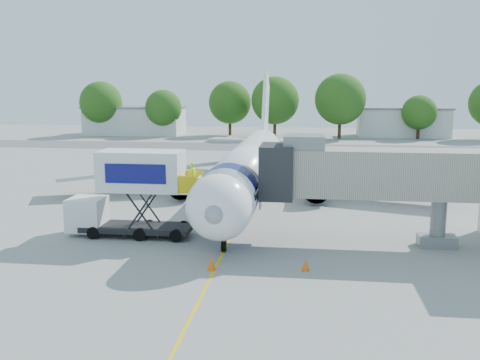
# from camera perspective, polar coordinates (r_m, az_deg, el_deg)

# --- Properties ---
(ground) EXTENTS (160.00, 160.00, 0.00)m
(ground) POSITION_cam_1_polar(r_m,az_deg,el_deg) (40.42, 0.35, -3.51)
(ground) COLOR gray
(ground) RESTS_ON ground
(guidance_line) EXTENTS (0.15, 70.00, 0.01)m
(guidance_line) POSITION_cam_1_polar(r_m,az_deg,el_deg) (40.42, 0.35, -3.50)
(guidance_line) COLOR yellow
(guidance_line) RESTS_ON ground
(taxiway_strip) EXTENTS (120.00, 10.00, 0.01)m
(taxiway_strip) POSITION_cam_1_polar(r_m,az_deg,el_deg) (81.68, 3.85, 3.49)
(taxiway_strip) COLOR #59595B
(taxiway_strip) RESTS_ON ground
(aircraft) EXTENTS (34.17, 37.73, 11.35)m
(aircraft) POSITION_cam_1_polar(r_m,az_deg,el_deg) (43.86, 0.99, 1.51)
(aircraft) COLOR white
(aircraft) RESTS_ON ground
(jet_bridge) EXTENTS (13.90, 3.20, 6.60)m
(jet_bridge) POSITION_cam_1_polar(r_m,az_deg,el_deg) (32.58, 12.95, 0.66)
(jet_bridge) COLOR #ADA494
(jet_bridge) RESTS_ON ground
(catering_hiloader) EXTENTS (8.50, 2.44, 5.50)m
(catering_hiloader) POSITION_cam_1_polar(r_m,az_deg,el_deg) (34.48, -11.46, -1.43)
(catering_hiloader) COLOR black
(catering_hiloader) RESTS_ON ground
(ground_tug) EXTENTS (4.22, 2.84, 1.55)m
(ground_tug) POSITION_cam_1_polar(r_m,az_deg,el_deg) (23.12, -10.25, -12.34)
(ground_tug) COLOR silver
(ground_tug) RESTS_ON ground
(safety_cone_a) EXTENTS (0.41, 0.41, 0.65)m
(safety_cone_a) POSITION_cam_1_polar(r_m,az_deg,el_deg) (28.41, 7.00, -8.97)
(safety_cone_a) COLOR #F45E0C
(safety_cone_a) RESTS_ON ground
(safety_cone_b) EXTENTS (0.45, 0.45, 0.72)m
(safety_cone_b) POSITION_cam_1_polar(r_m,az_deg,el_deg) (28.29, -3.09, -8.91)
(safety_cone_b) COLOR #F45E0C
(safety_cone_b) RESTS_ON ground
(outbuilding_left) EXTENTS (18.40, 8.40, 5.30)m
(outbuilding_left) POSITION_cam_1_polar(r_m,az_deg,el_deg) (104.46, -11.14, 6.27)
(outbuilding_left) COLOR silver
(outbuilding_left) RESTS_ON ground
(outbuilding_right) EXTENTS (16.40, 7.40, 5.30)m
(outbuilding_right) POSITION_cam_1_polar(r_m,az_deg,el_deg) (102.69, 16.96, 5.95)
(outbuilding_right) COLOR silver
(outbuilding_right) RESTS_ON ground
(tree_a) EXTENTS (7.84, 7.84, 10.00)m
(tree_a) POSITION_cam_1_polar(r_m,az_deg,el_deg) (103.71, -14.62, 7.99)
(tree_a) COLOR #382314
(tree_a) RESTS_ON ground
(tree_b) EXTENTS (6.66, 6.66, 8.49)m
(tree_b) POSITION_cam_1_polar(r_m,az_deg,el_deg) (99.53, -8.17, 7.60)
(tree_b) COLOR #382314
(tree_b) RESTS_ON ground
(tree_c) EXTENTS (7.87, 7.87, 10.04)m
(tree_c) POSITION_cam_1_polar(r_m,az_deg,el_deg) (100.24, -1.09, 8.26)
(tree_c) COLOR #382314
(tree_c) RESTS_ON ground
(tree_d) EXTENTS (8.52, 8.52, 10.87)m
(tree_d) POSITION_cam_1_polar(r_m,az_deg,el_deg) (96.60, 3.76, 8.46)
(tree_d) COLOR #382314
(tree_d) RESTS_ON ground
(tree_e) EXTENTS (8.89, 8.89, 11.33)m
(tree_e) POSITION_cam_1_polar(r_m,az_deg,el_deg) (95.71, 10.66, 8.46)
(tree_e) COLOR #382314
(tree_e) RESTS_ON ground
(tree_f) EXTENTS (5.99, 5.99, 7.64)m
(tree_f) POSITION_cam_1_polar(r_m,az_deg,el_deg) (98.65, 18.57, 6.85)
(tree_f) COLOR #382314
(tree_f) RESTS_ON ground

